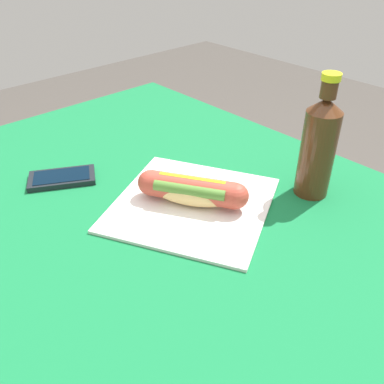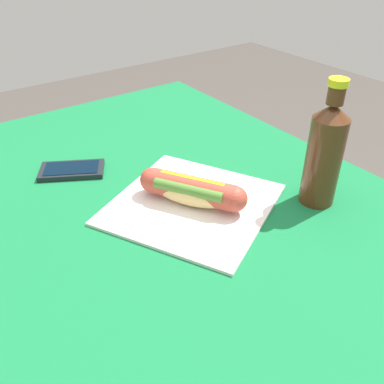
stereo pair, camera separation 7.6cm
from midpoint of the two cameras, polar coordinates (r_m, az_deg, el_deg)
The scene contains 5 objects.
dining_table at distance 0.83m, azimuth 1.40°, elevation -10.53°, with size 1.21×0.81×0.73m.
paper_wrapper at distance 0.77m, azimuth 2.81°, elevation -1.76°, with size 0.27×0.27×0.01m, color silver.
hot_dog at distance 0.75m, azimuth 2.85°, elevation 0.15°, with size 0.18×0.13×0.05m.
cell_phone at distance 0.90m, azimuth -13.79°, elevation 2.85°, with size 0.12×0.15×0.01m.
soda_bottle at distance 0.78m, azimuth 20.35°, elevation 4.98°, with size 0.06×0.06×0.23m.
Camera 2 is at (-0.50, 0.34, 1.18)m, focal length 39.06 mm.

